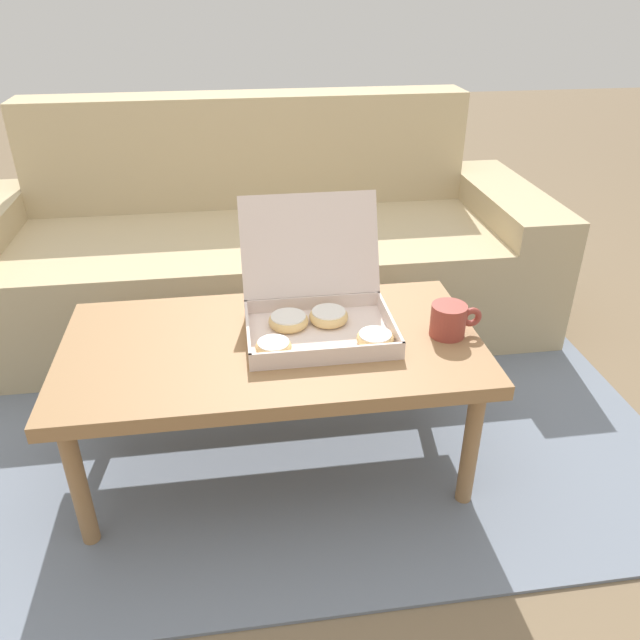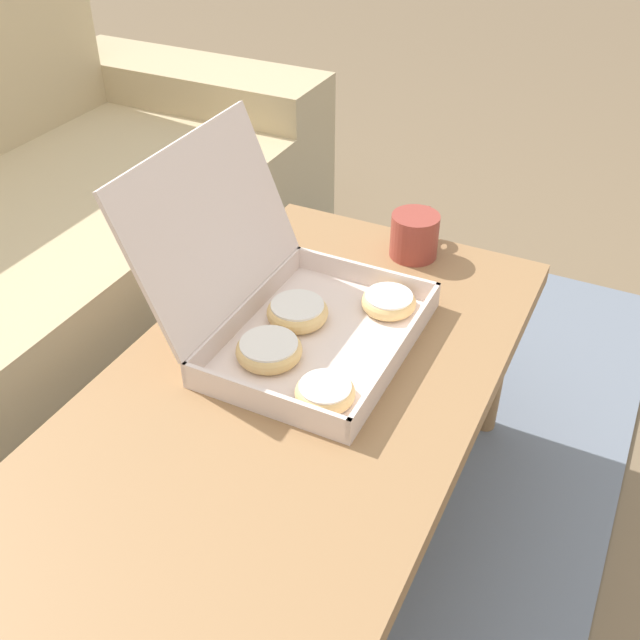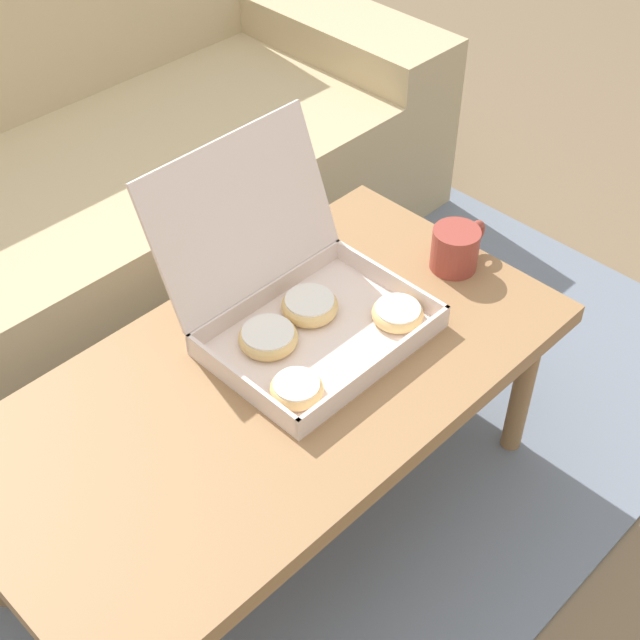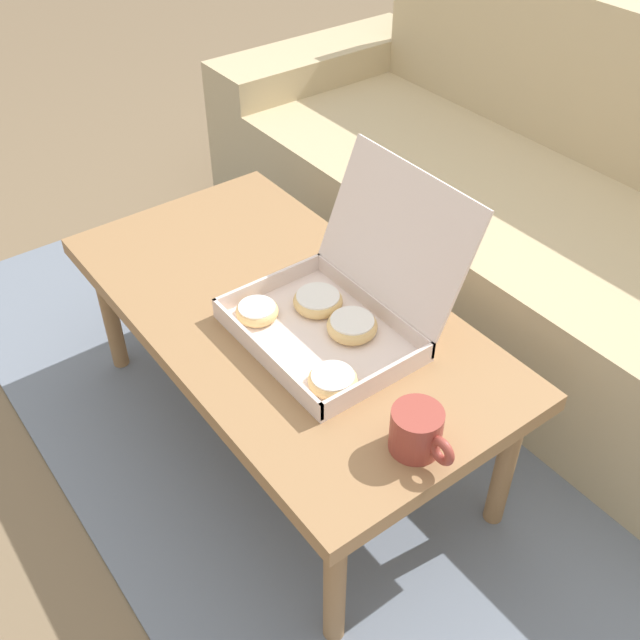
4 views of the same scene
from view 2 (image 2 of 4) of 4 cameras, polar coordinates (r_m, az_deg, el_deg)
ground_plane at (r=1.53m, az=-5.54°, el=-16.08°), size 12.00×12.00×0.00m
area_rug at (r=1.66m, az=-14.71°, el=-11.88°), size 2.39×1.87×0.01m
coffee_table at (r=1.21m, az=-2.49°, el=-6.87°), size 1.11×0.58×0.42m
pastry_box at (r=1.25m, az=-2.00°, el=0.73°), size 0.39×0.40×0.32m
coffee_mug at (r=1.50m, az=7.26°, el=6.48°), size 0.14×0.10×0.09m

